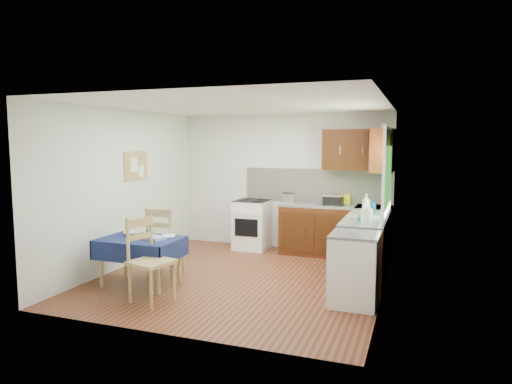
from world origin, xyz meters
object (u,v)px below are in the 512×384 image
(chair_near, at_px, (148,257))
(dish_rack, at_px, (367,217))
(sandwich_press, at_px, (333,200))
(kettle, at_px, (367,215))
(chair_far, at_px, (164,239))
(toaster, at_px, (288,198))
(dining_table, at_px, (140,246))

(chair_near, bearing_deg, dish_rack, -38.87)
(sandwich_press, distance_m, kettle, 1.80)
(chair_near, xyz_separation_m, sandwich_press, (1.75, 3.05, 0.43))
(chair_far, distance_m, toaster, 2.46)
(dining_table, relative_size, chair_near, 1.04)
(chair_near, distance_m, kettle, 2.90)
(kettle, bearing_deg, chair_near, -150.53)
(sandwich_press, distance_m, dish_rack, 1.41)
(dining_table, xyz_separation_m, chair_far, (0.08, 0.49, -0.00))
(toaster, distance_m, kettle, 2.22)
(dining_table, height_order, chair_near, chair_near)
(dining_table, relative_size, sandwich_press, 3.42)
(toaster, bearing_deg, chair_far, -119.96)
(dining_table, bearing_deg, dish_rack, 42.60)
(dining_table, height_order, toaster, toaster)
(chair_near, relative_size, dish_rack, 2.59)
(toaster, bearing_deg, chair_near, -103.98)
(chair_far, xyz_separation_m, toaster, (1.34, 2.01, 0.43))
(dish_rack, relative_size, kettle, 1.58)
(dining_table, xyz_separation_m, sandwich_press, (2.21, 2.54, 0.44))
(sandwich_press, bearing_deg, chair_near, -129.51)
(toaster, bearing_deg, sandwich_press, 6.77)
(dining_table, height_order, kettle, kettle)
(chair_near, height_order, sandwich_press, sandwich_press)
(sandwich_press, relative_size, kettle, 1.24)
(chair_far, bearing_deg, dish_rack, -166.40)
(dining_table, xyz_separation_m, chair_near, (0.46, -0.51, 0.00))
(toaster, relative_size, dish_rack, 0.61)
(chair_far, bearing_deg, chair_near, 108.13)
(chair_far, relative_size, sandwich_press, 3.26)
(dish_rack, distance_m, kettle, 0.43)
(chair_near, xyz_separation_m, dish_rack, (2.46, 1.83, 0.36))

